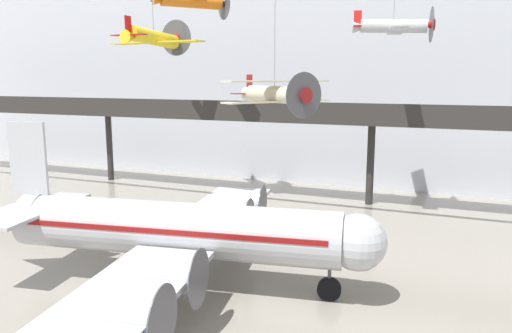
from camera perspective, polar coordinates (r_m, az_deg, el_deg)
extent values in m
cube|color=silver|center=(55.92, 14.82, 11.22)|extent=(140.00, 3.00, 26.58)
cube|color=#2D2B28|center=(46.74, 12.95, 5.25)|extent=(110.00, 3.20, 0.90)
cube|color=#2D2B28|center=(45.15, 12.67, 6.37)|extent=(110.00, 0.12, 1.10)
cylinder|color=#2D2B28|center=(60.86, -16.39, 2.12)|extent=(0.70, 0.70, 7.70)
cylinder|color=#2D2B28|center=(48.22, 12.94, 0.24)|extent=(0.70, 0.70, 7.70)
cylinder|color=#B7BABF|center=(29.04, -9.33, -7.06)|extent=(19.31, 6.24, 3.13)
sphere|color=#B7BABF|center=(27.01, 11.58, -8.46)|extent=(3.06, 3.06, 3.06)
cone|color=#B7BABF|center=(34.23, -25.84, -4.90)|extent=(4.48, 3.51, 2.88)
cube|color=maroon|center=(28.95, -9.35, -6.47)|extent=(18.01, 6.08, 0.28)
cube|color=#B7BABF|center=(35.96, -3.71, -4.73)|extent=(6.39, 12.75, 0.28)
cube|color=#B7BABF|center=(22.55, -15.23, -14.41)|extent=(6.39, 12.75, 0.28)
cylinder|color=#B7BABF|center=(33.11, -2.82, -5.95)|extent=(2.43, 1.85, 1.50)
cylinder|color=#4C4C51|center=(32.81, -0.76, -6.09)|extent=(0.53, 2.82, 2.85)
cylinder|color=#B7BABF|center=(36.97, -1.08, -4.21)|extent=(2.43, 1.85, 1.50)
cylinder|color=#4C4C51|center=(36.70, 0.77, -4.32)|extent=(0.53, 2.82, 2.85)
cylinder|color=#B7BABF|center=(24.21, -9.35, -12.28)|extent=(2.43, 1.85, 1.50)
cylinder|color=#4C4C51|center=(23.80, -6.56, -12.61)|extent=(0.53, 2.82, 2.85)
cylinder|color=#B7BABF|center=(20.79, -13.83, -16.39)|extent=(2.43, 1.85, 1.50)
cylinder|color=#4C4C51|center=(20.31, -10.61, -16.93)|extent=(0.53, 2.82, 2.85)
cube|color=#B7BABF|center=(32.77, -24.60, 0.85)|extent=(2.44, 0.60, 4.38)
cube|color=#B7BABF|center=(33.19, -23.77, -4.49)|extent=(3.75, 8.42, 0.20)
cylinder|color=#4C4C51|center=(27.83, 8.39, -12.57)|extent=(0.20, 0.20, 1.21)
cylinder|color=black|center=(28.07, 8.36, -13.71)|extent=(1.34, 0.59, 1.30)
cylinder|color=#4C4C51|center=(31.86, -7.13, -9.54)|extent=(0.20, 0.20, 1.21)
cylinder|color=black|center=(32.07, -7.11, -10.56)|extent=(1.34, 0.59, 1.30)
cylinder|color=#4C4C51|center=(27.54, -10.77, -12.89)|extent=(0.20, 0.20, 1.21)
cylinder|color=black|center=(27.78, -10.73, -14.05)|extent=(1.34, 0.59, 1.30)
cylinder|color=beige|center=(32.19, 2.12, 8.22)|extent=(4.90, 3.61, 1.11)
cone|color=maroon|center=(30.11, 5.27, 8.10)|extent=(1.22, 1.26, 0.95)
cylinder|color=#4C4C51|center=(29.97, 5.50, 8.09)|extent=(1.50, 2.35, 2.75)
cone|color=beige|center=(34.19, -0.45, 8.30)|extent=(1.65, 1.50, 0.91)
cube|color=beige|center=(31.92, 2.48, 9.72)|extent=(5.16, 7.21, 0.10)
cube|color=beige|center=(31.96, 2.46, 7.44)|extent=(5.16, 7.21, 0.10)
cube|color=maroon|center=(34.43, -0.76, 9.41)|extent=(0.56, 0.38, 1.27)
cube|color=maroon|center=(34.45, -0.75, 8.36)|extent=(1.99, 2.66, 0.06)
cylinder|color=silver|center=(44.04, 15.44, 15.21)|extent=(5.43, 2.10, 1.22)
cone|color=red|center=(44.30, 19.15, 15.07)|extent=(1.05, 1.14, 0.99)
cylinder|color=#4C4C51|center=(44.33, 19.41, 15.06)|extent=(0.59, 2.81, 2.85)
cone|color=silver|center=(43.95, 11.95, 15.29)|extent=(1.59, 1.19, 0.96)
cube|color=silver|center=(44.03, 15.85, 14.76)|extent=(2.80, 8.10, 0.10)
cube|color=red|center=(44.02, 11.55, 16.23)|extent=(0.65, 0.18, 1.32)
cube|color=red|center=(43.95, 11.52, 15.38)|extent=(1.18, 2.92, 0.06)
cylinder|color=yellow|center=(38.02, -11.61, 14.22)|extent=(1.34, 5.15, 1.37)
cone|color=red|center=(40.17, -9.27, 14.31)|extent=(0.99, 0.89, 0.94)
cylinder|color=#4C4C51|center=(40.32, -9.11, 14.32)|extent=(2.71, 0.20, 2.72)
cone|color=yellow|center=(36.08, -14.04, 14.10)|extent=(0.97, 1.46, 0.97)
cube|color=yellow|center=(38.24, -11.31, 13.73)|extent=(7.68, 1.68, 0.10)
cube|color=red|center=(35.91, -14.42, 15.36)|extent=(0.10, 0.62, 1.25)
cube|color=red|center=(35.86, -14.37, 14.37)|extent=(2.75, 0.77, 0.06)
cylinder|color=orange|center=(47.98, -7.38, 18.22)|extent=(4.69, 4.91, 1.21)
cone|color=black|center=(48.94, -3.92, 18.14)|extent=(1.40, 1.40, 1.05)
cylinder|color=#4C4C51|center=(49.02, -3.68, 18.14)|extent=(2.24, 2.10, 3.03)
cone|color=orange|center=(47.23, -10.73, 18.23)|extent=(1.76, 1.78, 1.00)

